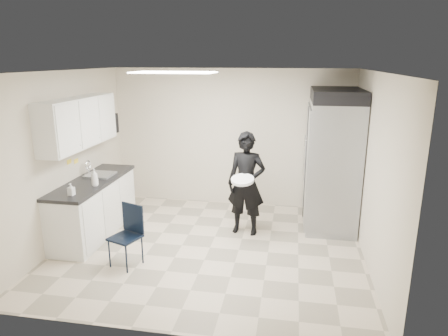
% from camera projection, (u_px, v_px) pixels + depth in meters
% --- Properties ---
extents(floor, '(4.50, 4.50, 0.00)m').
position_uv_depth(floor, '(210.00, 248.00, 6.04)').
color(floor, '#C3B199').
rests_on(floor, ground).
extents(ceiling, '(4.50, 4.50, 0.00)m').
position_uv_depth(ceiling, '(208.00, 71.00, 5.35)').
color(ceiling, silver).
rests_on(ceiling, back_wall).
extents(back_wall, '(4.50, 0.00, 4.50)m').
position_uv_depth(back_wall, '(231.00, 138.00, 7.60)').
color(back_wall, beige).
rests_on(back_wall, floor).
extents(left_wall, '(0.00, 4.00, 4.00)m').
position_uv_depth(left_wall, '(65.00, 158.00, 6.07)').
color(left_wall, beige).
rests_on(left_wall, floor).
extents(right_wall, '(0.00, 4.00, 4.00)m').
position_uv_depth(right_wall, '(374.00, 172.00, 5.32)').
color(right_wall, beige).
rests_on(right_wall, floor).
extents(ceiling_panel, '(1.20, 0.60, 0.02)m').
position_uv_depth(ceiling_panel, '(174.00, 72.00, 5.84)').
color(ceiling_panel, white).
rests_on(ceiling_panel, ceiling).
extents(lower_counter, '(0.60, 1.90, 0.86)m').
position_uv_depth(lower_counter, '(94.00, 208.00, 6.44)').
color(lower_counter, silver).
rests_on(lower_counter, floor).
extents(countertop, '(0.64, 1.95, 0.05)m').
position_uv_depth(countertop, '(92.00, 181.00, 6.32)').
color(countertop, black).
rests_on(countertop, lower_counter).
extents(sink, '(0.42, 0.40, 0.14)m').
position_uv_depth(sink, '(100.00, 178.00, 6.56)').
color(sink, gray).
rests_on(sink, countertop).
extents(faucet, '(0.02, 0.02, 0.24)m').
position_uv_depth(faucet, '(88.00, 169.00, 6.55)').
color(faucet, silver).
rests_on(faucet, countertop).
extents(upper_cabinets, '(0.35, 1.80, 0.75)m').
position_uv_depth(upper_cabinets, '(79.00, 122.00, 6.09)').
color(upper_cabinets, silver).
rests_on(upper_cabinets, left_wall).
extents(towel_dispenser, '(0.22, 0.30, 0.35)m').
position_uv_depth(towel_dispenser, '(109.00, 124.00, 7.25)').
color(towel_dispenser, black).
rests_on(towel_dispenser, left_wall).
extents(notice_sticker_left, '(0.00, 0.12, 0.07)m').
position_uv_depth(notice_sticker_left, '(69.00, 162.00, 6.19)').
color(notice_sticker_left, yellow).
rests_on(notice_sticker_left, left_wall).
extents(notice_sticker_right, '(0.00, 0.12, 0.07)m').
position_uv_depth(notice_sticker_right, '(76.00, 161.00, 6.39)').
color(notice_sticker_right, yellow).
rests_on(notice_sticker_right, left_wall).
extents(commercial_fridge, '(0.80, 1.35, 2.10)m').
position_uv_depth(commercial_fridge, '(332.00, 165.00, 6.67)').
color(commercial_fridge, gray).
rests_on(commercial_fridge, floor).
extents(fridge_compressor, '(0.80, 1.35, 0.20)m').
position_uv_depth(fridge_compressor, '(337.00, 95.00, 6.37)').
color(fridge_compressor, black).
rests_on(fridge_compressor, commercial_fridge).
extents(folding_chair, '(0.47, 0.47, 0.82)m').
position_uv_depth(folding_chair, '(125.00, 238.00, 5.43)').
color(folding_chair, black).
rests_on(folding_chair, floor).
extents(man_tuxedo, '(0.66, 0.48, 1.67)m').
position_uv_depth(man_tuxedo, '(246.00, 184.00, 6.37)').
color(man_tuxedo, black).
rests_on(man_tuxedo, floor).
extents(bucket_lid, '(0.39, 0.39, 0.04)m').
position_uv_depth(bucket_lid, '(243.00, 180.00, 6.10)').
color(bucket_lid, white).
rests_on(bucket_lid, man_tuxedo).
extents(soap_bottle_a, '(0.14, 0.14, 0.27)m').
position_uv_depth(soap_bottle_a, '(94.00, 177.00, 5.99)').
color(soap_bottle_a, silver).
rests_on(soap_bottle_a, countertop).
extents(soap_bottle_b, '(0.09, 0.09, 0.17)m').
position_uv_depth(soap_bottle_b, '(71.00, 189.00, 5.59)').
color(soap_bottle_b, silver).
rests_on(soap_bottle_b, countertop).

